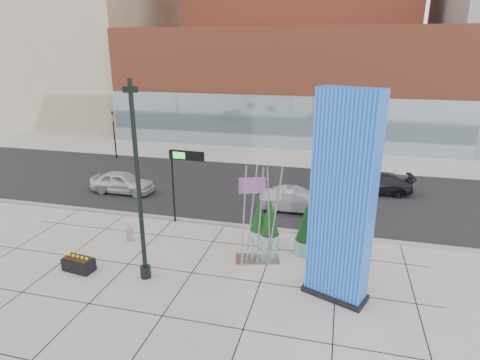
% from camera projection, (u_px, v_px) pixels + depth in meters
% --- Properties ---
extents(ground, '(160.00, 160.00, 0.00)m').
position_uv_depth(ground, '(179.00, 259.00, 18.34)').
color(ground, '#9E9991').
rests_on(ground, ground).
extents(street_asphalt, '(80.00, 12.00, 0.02)m').
position_uv_depth(street_asphalt, '(235.00, 188.00, 27.54)').
color(street_asphalt, black).
rests_on(street_asphalt, ground).
extents(curb_edge, '(80.00, 0.30, 0.12)m').
position_uv_depth(curb_edge, '(207.00, 222.00, 22.00)').
color(curb_edge, gray).
rests_on(curb_edge, ground).
extents(tower_podium, '(34.00, 10.00, 11.00)m').
position_uv_depth(tower_podium, '(286.00, 85.00, 41.23)').
color(tower_podium, '#9C442D').
rests_on(tower_podium, ground).
extents(tower_glass_front, '(34.00, 0.60, 5.00)m').
position_uv_depth(tower_glass_front, '(278.00, 122.00, 37.76)').
color(tower_glass_front, '#8CA5B2').
rests_on(tower_glass_front, ground).
extents(blue_pylon, '(2.61, 1.90, 7.95)m').
position_uv_depth(blue_pylon, '(342.00, 204.00, 14.41)').
color(blue_pylon, '#0C44B9').
rests_on(blue_pylon, ground).
extents(lamp_post, '(0.54, 0.45, 8.16)m').
position_uv_depth(lamp_post, '(140.00, 203.00, 15.82)').
color(lamp_post, black).
rests_on(lamp_post, ground).
extents(public_art_sculpture, '(2.16, 1.47, 4.48)m').
position_uv_depth(public_art_sculpture, '(258.00, 236.00, 17.86)').
color(public_art_sculpture, '#A6A9AB').
rests_on(public_art_sculpture, ground).
extents(concrete_bollard, '(0.35, 0.35, 0.68)m').
position_uv_depth(concrete_bollard, '(130.00, 234.00, 19.99)').
color(concrete_bollard, gray).
rests_on(concrete_bollard, ground).
extents(overhead_street_sign, '(1.94, 0.28, 4.11)m').
position_uv_depth(overhead_street_sign, '(184.00, 161.00, 20.98)').
color(overhead_street_sign, black).
rests_on(overhead_street_sign, ground).
extents(round_planter_east, '(0.97, 0.97, 2.43)m').
position_uv_depth(round_planter_east, '(305.00, 230.00, 18.51)').
color(round_planter_east, '#7DA8A0').
rests_on(round_planter_east, ground).
extents(round_planter_mid, '(0.94, 0.94, 2.35)m').
position_uv_depth(round_planter_mid, '(259.00, 221.00, 19.59)').
color(round_planter_mid, '#7DA8A0').
rests_on(round_planter_mid, ground).
extents(round_planter_west, '(1.00, 1.00, 2.49)m').
position_uv_depth(round_planter_west, '(270.00, 225.00, 19.05)').
color(round_planter_west, '#7DA8A0').
rests_on(round_planter_west, ground).
extents(box_planter_north, '(1.40, 0.83, 0.73)m').
position_uv_depth(box_planter_north, '(79.00, 263.00, 17.27)').
color(box_planter_north, black).
rests_on(box_planter_north, ground).
extents(car_white_west, '(4.22, 1.75, 1.43)m').
position_uv_depth(car_white_west, '(122.00, 182.00, 26.47)').
color(car_white_west, silver).
rests_on(car_white_west, ground).
extents(car_silver_mid, '(4.19, 1.56, 1.37)m').
position_uv_depth(car_silver_mid, '(295.00, 200.00, 23.45)').
color(car_silver_mid, '#95969C').
rests_on(car_silver_mid, ground).
extents(car_dark_east, '(4.76, 2.26, 1.34)m').
position_uv_depth(car_dark_east, '(376.00, 183.00, 26.42)').
color(car_dark_east, black).
rests_on(car_dark_east, ground).
extents(traffic_signal, '(0.15, 0.18, 4.10)m').
position_uv_depth(traffic_signal, '(114.00, 132.00, 34.21)').
color(traffic_signal, black).
rests_on(traffic_signal, ground).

